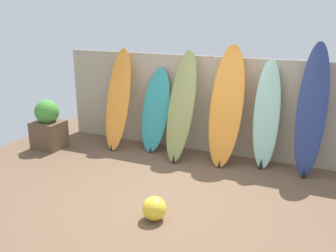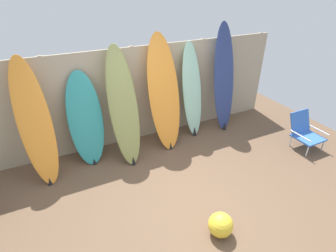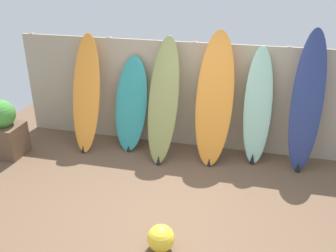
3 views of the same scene
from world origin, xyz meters
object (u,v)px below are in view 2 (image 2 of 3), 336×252
surfboard_orange_0 (35,124)px  beach_chair (304,131)px  surfboard_orange_3 (164,94)px  beach_ball (221,225)px  surfboard_seafoam_4 (192,92)px  surfboard_navy_5 (224,79)px  surfboard_olive_2 (123,107)px  surfboard_teal_1 (86,120)px

surfboard_orange_0 → beach_chair: (4.44, -1.22, -0.61)m
surfboard_orange_3 → beach_ball: surfboard_orange_3 is taller
surfboard_seafoam_4 → beach_chair: bearing=-39.8°
surfboard_navy_5 → surfboard_olive_2: bearing=-175.4°
surfboard_olive_2 → beach_ball: bearing=-76.5°
surfboard_olive_2 → surfboard_navy_5: surfboard_navy_5 is taller
surfboard_orange_0 → surfboard_teal_1: 0.76m
surfboard_teal_1 → surfboard_olive_2: size_ratio=0.80×
surfboard_seafoam_4 → beach_ball: bearing=-111.6°
surfboard_olive_2 → surfboard_orange_0: bearing=177.1°
beach_chair → beach_ball: 2.77m
beach_ball → surfboard_olive_2: bearing=103.5°
surfboard_olive_2 → surfboard_navy_5: size_ratio=0.91×
surfboard_olive_2 → beach_ball: size_ratio=6.20×
surfboard_orange_0 → surfboard_orange_3: size_ratio=0.93×
surfboard_orange_3 → beach_ball: (-0.27, -2.22, -0.85)m
surfboard_orange_0 → surfboard_seafoam_4: surfboard_orange_0 is taller
surfboard_orange_3 → beach_chair: size_ratio=3.14×
surfboard_navy_5 → beach_ball: surfboard_navy_5 is taller
surfboard_orange_0 → beach_chair: 4.64m
surfboard_teal_1 → surfboard_navy_5: 2.76m
surfboard_navy_5 → beach_ball: (-1.63, -2.30, -0.90)m
surfboard_teal_1 → beach_ball: (1.12, -2.33, -0.61)m
surfboard_teal_1 → beach_chair: size_ratio=2.40×
surfboard_teal_1 → beach_chair: surfboard_teal_1 is taller
beach_chair → beach_ball: beach_chair is taller
surfboard_teal_1 → beach_chair: 3.97m
surfboard_seafoam_4 → surfboard_olive_2: bearing=-171.3°
surfboard_teal_1 → surfboard_orange_3: surfboard_orange_3 is taller
surfboard_orange_0 → surfboard_navy_5: (3.48, 0.11, 0.12)m
surfboard_seafoam_4 → beach_ball: (-0.93, -2.35, -0.74)m
surfboard_olive_2 → surfboard_seafoam_4: bearing=8.7°
surfboard_orange_0 → surfboard_teal_1: (0.73, 0.13, -0.17)m
surfboard_seafoam_4 → surfboard_orange_0: bearing=-176.8°
surfboard_olive_2 → beach_ball: 2.33m
surfboard_orange_0 → surfboard_teal_1: bearing=10.0°
surfboard_olive_2 → surfboard_seafoam_4: (1.45, 0.22, -0.06)m
surfboard_orange_3 → beach_ball: size_ratio=6.54×
beach_chair → beach_ball: (-2.59, -0.97, -0.17)m
surfboard_teal_1 → surfboard_olive_2: surfboard_olive_2 is taller
surfboard_orange_0 → surfboard_olive_2: bearing=-2.9°
surfboard_olive_2 → surfboard_seafoam_4: surfboard_olive_2 is taller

